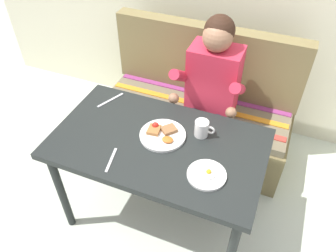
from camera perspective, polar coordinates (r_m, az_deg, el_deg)
ground_plane at (r=2.44m, az=-1.37°, el=-14.84°), size 8.00×8.00×0.00m
table at (r=1.93m, az=-1.68°, el=-4.37°), size 1.20×0.70×0.73m
couch at (r=2.67m, az=4.98°, el=2.06°), size 1.44×0.56×1.00m
person at (r=2.26m, az=7.28°, el=6.54°), size 0.45×0.61×1.21m
plate_breakfast at (r=1.89m, az=-0.97°, el=-1.39°), size 0.26×0.26×0.05m
plate_eggs at (r=1.71m, az=6.65°, el=-8.26°), size 0.20×0.20×0.04m
coffee_mug at (r=1.88m, az=5.84°, el=-0.37°), size 0.12×0.08×0.10m
fork at (r=1.80m, az=-9.70°, el=-5.73°), size 0.05×0.17×0.00m
knife at (r=2.18m, az=-9.80°, el=4.39°), size 0.09×0.19×0.00m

